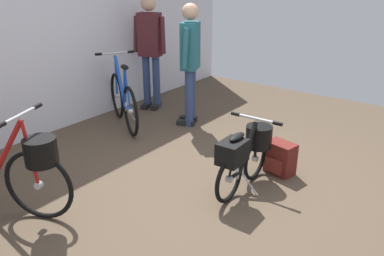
# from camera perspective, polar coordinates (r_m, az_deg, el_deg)

# --- Properties ---
(ground_plane) EXTENTS (7.41, 7.41, 0.00)m
(ground_plane) POSITION_cam_1_polar(r_m,az_deg,el_deg) (3.78, 1.83, -8.84)
(ground_plane) COLOR brown
(back_wall) EXTENTS (7.41, 0.10, 2.78)m
(back_wall) POSITION_cam_1_polar(r_m,az_deg,el_deg) (5.12, -22.09, 14.27)
(back_wall) COLOR silver
(back_wall) RESTS_ON ground_plane
(folding_bike_foreground) EXTENTS (0.95, 0.53, 0.68)m
(folding_bike_foreground) POSITION_cam_1_polar(r_m,az_deg,el_deg) (3.65, 8.00, -3.56)
(folding_bike_foreground) COLOR black
(folding_bike_foreground) RESTS_ON ground_plane
(display_bike_left) EXTENTS (0.75, 1.22, 0.96)m
(display_bike_left) POSITION_cam_1_polar(r_m,az_deg,el_deg) (5.24, -10.17, 4.11)
(display_bike_left) COLOR black
(display_bike_left) RESTS_ON ground_plane
(display_bike_right) EXTENTS (0.66, 1.27, 0.95)m
(display_bike_right) POSITION_cam_1_polar(r_m,az_deg,el_deg) (3.55, -26.38, -4.73)
(display_bike_right) COLOR black
(display_bike_right) RESTS_ON ground_plane
(visitor_near_wall) EXTENTS (0.49, 0.36, 1.60)m
(visitor_near_wall) POSITION_cam_1_polar(r_m,az_deg,el_deg) (5.08, -0.28, 10.28)
(visitor_near_wall) COLOR navy
(visitor_near_wall) RESTS_ON ground_plane
(visitor_browsing) EXTENTS (0.35, 0.51, 1.66)m
(visitor_browsing) POSITION_cam_1_polar(r_m,az_deg,el_deg) (5.80, -6.25, 12.01)
(visitor_browsing) COLOR navy
(visitor_browsing) RESTS_ON ground_plane
(backpack_on_floor) EXTENTS (0.26, 0.32, 0.34)m
(backpack_on_floor) POSITION_cam_1_polar(r_m,az_deg,el_deg) (4.07, 12.93, -4.40)
(backpack_on_floor) COLOR maroon
(backpack_on_floor) RESTS_ON ground_plane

